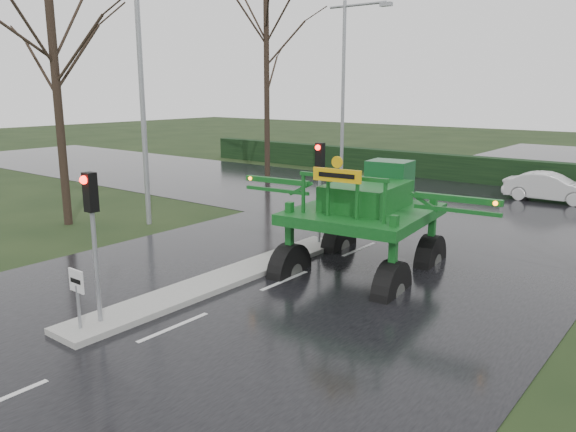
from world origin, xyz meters
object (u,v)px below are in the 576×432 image
Objects in this scene: keep_left_sign at (77,289)px; crop_sprayer at (293,202)px; traffic_signal_near at (92,216)px; traffic_signal_mid at (320,171)px; white_sedan at (549,202)px; street_light_left_far at (348,75)px; street_light_left_near at (146,68)px.

crop_sprayer is at bearing 81.68° from keep_left_sign.
traffic_signal_near reaches higher than keep_left_sign.
traffic_signal_near is at bearing -105.14° from crop_sprayer.
white_sedan is at bearing 72.70° from traffic_signal_mid.
street_light_left_far is at bearing 118.86° from traffic_signal_mid.
traffic_signal_near is at bearing 167.11° from white_sedan.
traffic_signal_near is 1.00× the size of traffic_signal_mid.
street_light_left_far is (-6.89, 21.01, 3.40)m from traffic_signal_near.
traffic_signal_near is 0.35× the size of street_light_left_far.
street_light_left_near and street_light_left_far have the same top height.
keep_left_sign is 0.17× the size of crop_sprayer.
street_light_left_near is at bearing 134.53° from traffic_signal_near.
street_light_left_near is at bearing -167.79° from traffic_signal_mid.
traffic_signal_mid is (0.00, 8.99, 1.53)m from keep_left_sign.
white_sedan is (3.18, 15.82, -2.09)m from crop_sprayer.
traffic_signal_mid is 0.86× the size of white_sedan.
traffic_signal_mid is at bearing 160.54° from white_sedan.
street_light_left_near reaches higher than traffic_signal_near.
crop_sprayer is (0.93, 5.87, -0.50)m from traffic_signal_near.
crop_sprayer is 16.27m from white_sedan.
traffic_signal_mid is 0.35× the size of street_light_left_far.
white_sedan is at bearing 3.53° from street_light_left_far.
traffic_signal_mid is 7.83m from street_light_left_near.
crop_sprayer reaches higher than traffic_signal_mid.
street_light_left_far is at bearing 111.21° from crop_sprayer.
street_light_left_far is (0.00, 14.00, 0.00)m from street_light_left_near.
traffic_signal_near is 5.96m from crop_sprayer.
street_light_left_near is 1.27× the size of crop_sprayer.
street_light_left_near is 19.30m from white_sedan.
keep_left_sign reaches higher than white_sedan.
traffic_signal_near is at bearing -90.00° from traffic_signal_mid.
keep_left_sign is 22.58m from white_sedan.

